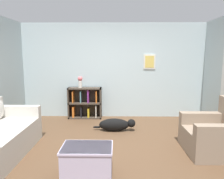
# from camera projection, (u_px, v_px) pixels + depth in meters

# --- Properties ---
(ground_plane) EXTENTS (14.00, 14.00, 0.00)m
(ground_plane) POSITION_uv_depth(u_px,v_px,m) (112.00, 148.00, 4.06)
(ground_plane) COLOR brown
(wall_back) EXTENTS (5.60, 0.13, 2.60)m
(wall_back) POSITION_uv_depth(u_px,v_px,m) (113.00, 71.00, 6.09)
(wall_back) COLOR silver
(wall_back) RESTS_ON ground_plane
(bookshelf) EXTENTS (0.91, 0.30, 0.85)m
(bookshelf) POSITION_uv_depth(u_px,v_px,m) (85.00, 103.00, 6.04)
(bookshelf) COLOR #42382D
(bookshelf) RESTS_ON ground_plane
(recliner_chair) EXTENTS (0.94, 0.96, 0.95)m
(recliner_chair) POSITION_uv_depth(u_px,v_px,m) (217.00, 134.00, 3.85)
(recliner_chair) COLOR gray
(recliner_chair) RESTS_ON ground_plane
(coffee_table) EXTENTS (0.72, 0.50, 0.43)m
(coffee_table) POSITION_uv_depth(u_px,v_px,m) (87.00, 160.00, 3.12)
(coffee_table) COLOR #BCB2D1
(coffee_table) RESTS_ON ground_plane
(dog) EXTENTS (0.98, 0.26, 0.29)m
(dog) POSITION_uv_depth(u_px,v_px,m) (116.00, 125.00, 5.00)
(dog) COLOR black
(dog) RESTS_ON ground_plane
(vase) EXTENTS (0.13, 0.13, 0.31)m
(vase) POSITION_uv_depth(u_px,v_px,m) (80.00, 81.00, 5.93)
(vase) COLOR silver
(vase) RESTS_ON bookshelf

